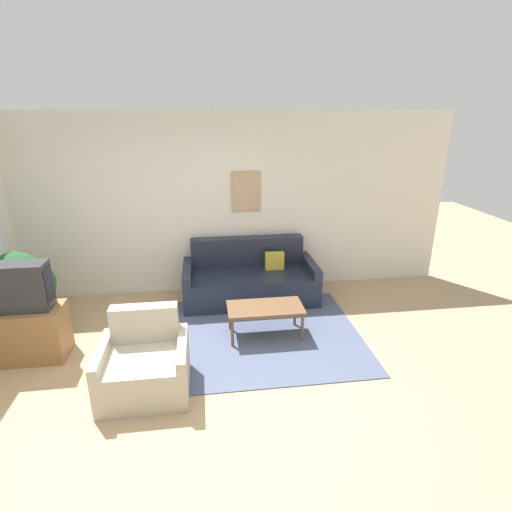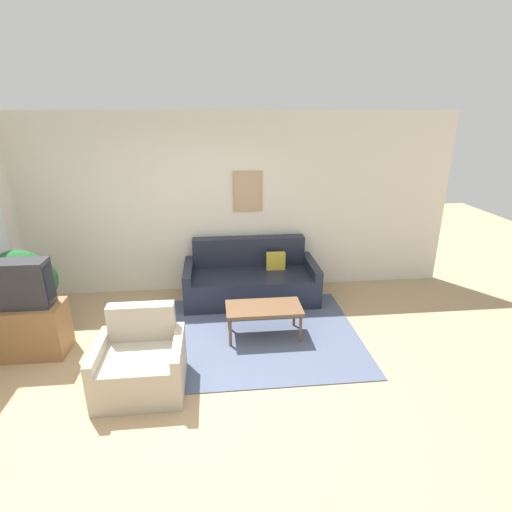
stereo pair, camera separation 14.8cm
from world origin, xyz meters
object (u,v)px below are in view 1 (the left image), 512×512
Objects in this scene: potted_plant_tall at (17,285)px; coffee_table at (265,309)px; armchair at (145,366)px; tv at (17,287)px; couch at (250,280)px.

coffee_table is at bearing -5.98° from potted_plant_tall.
armchair is at bearing -36.24° from potted_plant_tall.
tv reaches higher than coffee_table.
tv is 1.69m from armchair.
couch is 1.71× the size of potted_plant_tall.
couch is 2.26× the size of armchair.
potted_plant_tall is (-0.19, 0.40, -0.14)m from tv.
armchair is at bearing -123.49° from couch.
couch reaches higher than armchair.
tv reaches higher than armchair.
potted_plant_tall is (-1.58, 1.16, 0.47)m from armchair.
potted_plant_tall is at bearing -164.26° from couch.
tv is 0.59× the size of potted_plant_tall.
coffee_table is 2.80m from tv.
armchair is 2.01m from potted_plant_tall.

